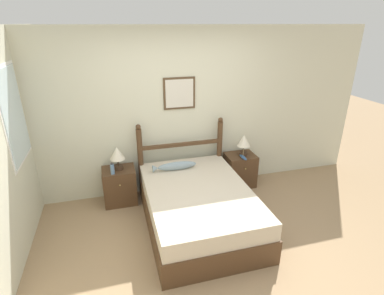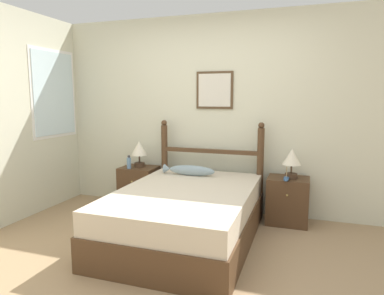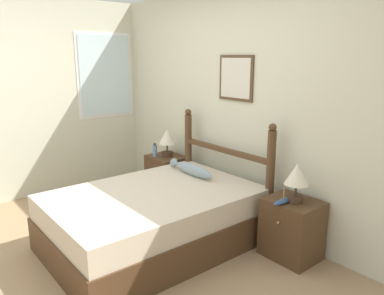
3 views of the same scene
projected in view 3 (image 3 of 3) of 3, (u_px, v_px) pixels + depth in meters
ground_plane at (95, 264)px, 3.36m from camera, size 16.00×16.00×0.00m
wall_back at (235, 107)px, 4.11m from camera, size 6.40×0.08×2.55m
wall_left at (16, 100)px, 4.67m from camera, size 0.08×6.40×2.55m
bed at (154, 219)px, 3.65m from camera, size 1.37×1.97×0.55m
headboard at (224, 166)px, 4.14m from camera, size 1.37×0.08×1.20m
nightstand_left at (167, 176)px, 4.92m from camera, size 0.48×0.42×0.56m
nightstand_right at (292, 229)px, 3.43m from camera, size 0.48×0.42×0.56m
table_lamp_left at (167, 139)px, 4.79m from camera, size 0.21×0.21×0.35m
table_lamp_right at (297, 177)px, 3.27m from camera, size 0.21×0.21×0.35m
bottle at (155, 150)px, 4.81m from camera, size 0.06×0.06×0.18m
model_boat at (283, 201)px, 3.29m from camera, size 0.06×0.26×0.16m
fish_pillow at (191, 169)px, 4.08m from camera, size 0.65×0.11×0.13m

